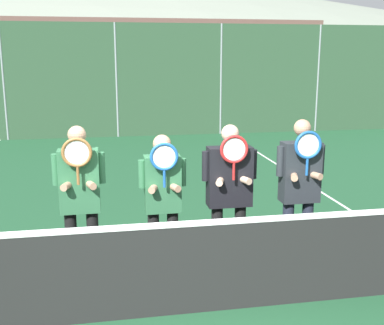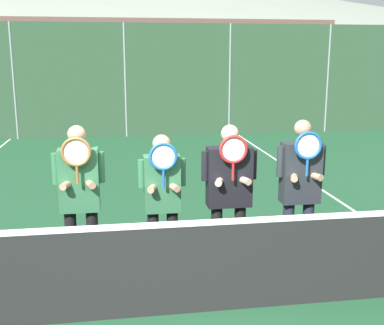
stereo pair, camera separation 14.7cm
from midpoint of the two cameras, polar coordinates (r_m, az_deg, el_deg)
The scene contains 12 objects.
ground_plane at distance 5.02m, azimuth -5.39°, elevation -17.70°, with size 120.00×120.00×0.00m, color #1E4C2D.
hill_distant at distance 54.18m, azimuth -10.13°, elevation 9.75°, with size 94.60×52.55×18.39m.
clubhouse_building at distance 23.34m, azimuth -8.68°, elevation 11.26°, with size 17.63×5.50×4.03m.
fence_back at distance 15.29m, azimuth -9.21°, elevation 9.54°, with size 20.04×0.06×3.50m.
tennis_net at distance 4.79m, azimuth -5.51°, elevation -12.49°, with size 9.61×0.09×1.08m.
court_line_right_sideline at distance 8.68m, azimuth 16.96°, elevation -4.88°, with size 0.05×16.00×0.01m, color white.
player_leftmost at distance 5.36m, azimuth -13.91°, elevation -3.74°, with size 0.56×0.34×1.81m.
player_center_left at distance 5.42m, azimuth -4.26°, elevation -3.97°, with size 0.54×0.34×1.68m.
player_center_right at distance 5.45m, azimuth 3.68°, elevation -3.07°, with size 0.63×0.34×1.78m.
player_rightmost at distance 5.64m, azimuth 11.92°, elevation -2.65°, with size 0.57×0.34×1.83m.
car_left_of_center at distance 18.67m, azimuth -12.93°, elevation 7.42°, with size 4.73×1.95×1.86m.
car_center at distance 19.61m, azimuth 3.52°, elevation 7.99°, with size 4.46×2.00×1.89m.
Camera 1 is at (-0.41, -4.32, 2.53)m, focal length 45.00 mm.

